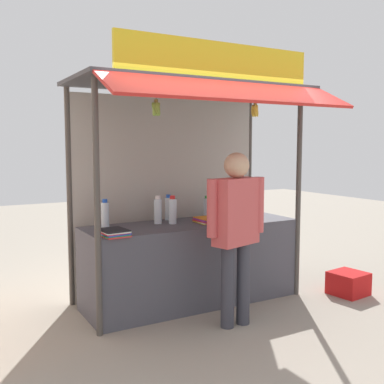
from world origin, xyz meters
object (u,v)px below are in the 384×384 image
at_px(banana_bunch_inner_left, 255,110).
at_px(water_bottle_mid_right, 105,214).
at_px(water_bottle_back_right, 207,207).
at_px(water_bottle_far_left, 168,208).
at_px(vendor_person, 236,223).
at_px(magazine_stack_center, 208,220).
at_px(banana_bunch_inner_right, 156,109).
at_px(magazine_stack_far_right, 114,233).
at_px(water_bottle_front_left, 158,211).
at_px(water_bottle_rear_center, 173,211).
at_px(plastic_crate, 348,283).
at_px(magazine_stack_mid_left, 246,215).

bearing_deg(banana_bunch_inner_left, water_bottle_mid_right, 153.67).
relative_size(water_bottle_mid_right, banana_bunch_inner_left, 1.29).
relative_size(water_bottle_back_right, water_bottle_far_left, 0.87).
distance_m(water_bottle_back_right, vendor_person, 1.18).
relative_size(water_bottle_far_left, magazine_stack_center, 0.98).
bearing_deg(vendor_person, banana_bunch_inner_right, 139.05).
height_order(magazine_stack_center, banana_bunch_inner_left, banana_bunch_inner_left).
height_order(water_bottle_far_left, magazine_stack_far_right, water_bottle_far_left).
height_order(water_bottle_mid_right, water_bottle_front_left, water_bottle_front_left).
bearing_deg(magazine_stack_far_right, water_bottle_front_left, 32.12).
height_order(water_bottle_rear_center, plastic_crate, water_bottle_rear_center).
relative_size(water_bottle_mid_right, magazine_stack_far_right, 0.94).
distance_m(water_bottle_far_left, plastic_crate, 2.34).
bearing_deg(banana_bunch_inner_right, vendor_person, -25.56).
xyz_separation_m(water_bottle_far_left, banana_bunch_inner_left, (0.62, -0.81, 1.10)).
xyz_separation_m(water_bottle_back_right, water_bottle_front_left, (-0.73, -0.16, 0.03)).
distance_m(banana_bunch_inner_left, plastic_crate, 2.39).
xyz_separation_m(water_bottle_mid_right, banana_bunch_inner_right, (0.28, -0.71, 1.07)).
bearing_deg(plastic_crate, magazine_stack_center, 158.05).
xyz_separation_m(banana_bunch_inner_left, plastic_crate, (1.27, -0.21, -2.01)).
bearing_deg(water_bottle_mid_right, magazine_stack_mid_left, -9.37).
xyz_separation_m(water_bottle_back_right, magazine_stack_center, (-0.21, -0.36, -0.09)).
distance_m(water_bottle_mid_right, banana_bunch_inner_left, 1.93).
xyz_separation_m(water_bottle_mid_right, magazine_stack_mid_left, (1.65, -0.27, -0.09)).
bearing_deg(water_bottle_front_left, banana_bunch_inner_left, -37.01).
xyz_separation_m(water_bottle_back_right, magazine_stack_mid_left, (0.33, -0.36, -0.07)).
bearing_deg(magazine_stack_mid_left, banana_bunch_inner_right, -162.40).
bearing_deg(magazine_stack_mid_left, water_bottle_rear_center, 173.01).
xyz_separation_m(water_bottle_mid_right, water_bottle_rear_center, (0.72, -0.16, 0.01)).
bearing_deg(water_bottle_back_right, water_bottle_rear_center, -157.60).
bearing_deg(magazine_stack_center, water_bottle_back_right, 60.02).
height_order(water_bottle_rear_center, magazine_stack_mid_left, water_bottle_rear_center).
bearing_deg(water_bottle_far_left, water_bottle_rear_center, -106.94).
bearing_deg(magazine_stack_mid_left, magazine_stack_center, -179.21).
bearing_deg(water_bottle_far_left, magazine_stack_center, -51.88).
xyz_separation_m(water_bottle_rear_center, magazine_stack_center, (0.38, -0.12, -0.12)).
distance_m(magazine_stack_far_right, vendor_person, 1.19).
bearing_deg(magazine_stack_far_right, water_bottle_rear_center, 22.47).
bearing_deg(water_bottle_back_right, banana_bunch_inner_left, -82.03).
bearing_deg(banana_bunch_inner_left, plastic_crate, -9.56).
bearing_deg(vendor_person, water_bottle_far_left, 82.66).
distance_m(water_bottle_front_left, magazine_stack_far_right, 0.80).
relative_size(water_bottle_front_left, magazine_stack_far_right, 0.97).
height_order(water_bottle_front_left, magazine_stack_far_right, water_bottle_front_left).
height_order(water_bottle_mid_right, magazine_stack_far_right, water_bottle_mid_right).
relative_size(water_bottle_back_right, magazine_stack_center, 0.85).
height_order(magazine_stack_far_right, banana_bunch_inner_right, banana_bunch_inner_right).
distance_m(water_bottle_rear_center, magazine_stack_mid_left, 0.94).
distance_m(magazine_stack_far_right, magazine_stack_center, 1.21).
height_order(water_bottle_rear_center, banana_bunch_inner_left, banana_bunch_inner_left).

